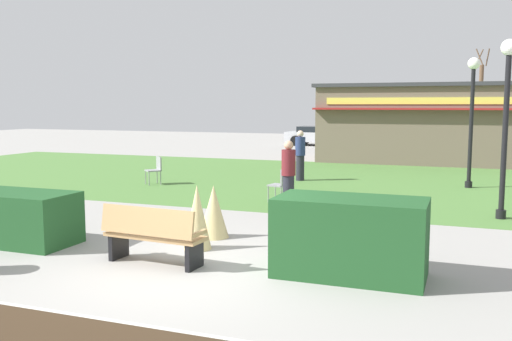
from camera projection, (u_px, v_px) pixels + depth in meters
ground_plane at (187, 272)px, 8.53m from camera, size 80.00×80.00×0.00m
lawn_patch at (339, 181)px, 18.65m from camera, size 36.00×12.00×0.01m
park_bench at (152, 235)px, 8.90m from camera, size 1.73×0.65×0.95m
hedge_left at (13, 217)px, 10.33m from camera, size 2.37×1.10×0.95m
hedge_right at (350, 237)px, 8.29m from camera, size 2.20×1.10×1.18m
ornamental_grass_behind_left at (214, 211)px, 10.74m from camera, size 0.58×0.58×1.01m
ornamental_grass_behind_right at (197, 217)px, 9.86m from camera, size 0.50×0.50×1.15m
lamppost_mid at (506, 107)px, 12.26m from camera, size 0.36×0.36×3.96m
lamppost_far at (472, 106)px, 16.96m from camera, size 0.36×0.36×3.96m
food_kiosk at (439, 123)px, 24.48m from camera, size 10.52×4.03×3.46m
cafe_chair_west at (156, 168)px, 17.94m from camera, size 0.62×0.62×0.89m
cafe_chair_center at (281, 182)px, 14.58m from camera, size 0.51×0.51×0.89m
person_strolling at (300, 155)px, 18.80m from camera, size 0.34×0.34×1.69m
person_standing at (288, 175)px, 13.48m from camera, size 0.34×0.34×1.69m
parked_car_west_slot at (320, 135)px, 35.08m from camera, size 4.30×2.25×1.20m
parked_car_center_slot at (410, 137)px, 33.17m from camera, size 4.33×2.32×1.20m
tree_right_bg at (480, 102)px, 37.32m from camera, size 0.91×0.96×6.22m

